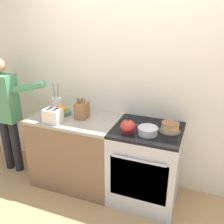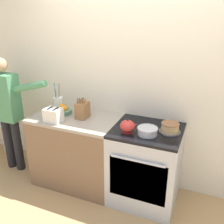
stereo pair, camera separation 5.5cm
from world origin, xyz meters
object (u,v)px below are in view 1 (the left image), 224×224
Objects in this scene: stove_range at (146,165)px; toaster at (53,116)px; layer_cake at (170,127)px; mixing_bowl at (148,131)px; utensil_crock at (57,103)px; tea_kettle at (128,126)px; knife_block at (82,110)px; fruit_bowl at (63,111)px; person_baker at (6,108)px.

toaster is (-1.04, -0.21, 0.53)m from stove_range.
layer_cake is 1.07× the size of mixing_bowl.
stove_range is 2.56× the size of utensil_crock.
utensil_crock is at bearing 167.99° from mixing_bowl.
layer_cake is at bearing 22.47° from tea_kettle.
knife_block reaches higher than toaster.
layer_cake is 1.12× the size of fruit_bowl.
stove_range is 1.17m from fruit_bowl.
utensil_crock is 1.74× the size of fruit_bowl.
person_baker reaches higher than layer_cake.
knife_block is 1.05m from person_baker.
fruit_bowl is (-1.07, 0.04, 0.49)m from stove_range.
stove_range is at bearing -2.23° from fruit_bowl.
stove_range is 0.96m from knife_block.
fruit_bowl is at bearing -36.58° from utensil_crock.
tea_kettle is (-0.18, -0.14, 0.51)m from stove_range.
knife_block is 0.76× the size of utensil_crock.
stove_range is at bearing -0.77° from person_baker.
mixing_bowl is (0.20, 0.03, -0.03)m from tea_kettle.
tea_kettle is 0.21m from mixing_bowl.
utensil_crock reaches higher than mixing_bowl.
layer_cake is at bearing 0.21° from knife_block.
tea_kettle is 0.12× the size of person_baker.
stove_range is 3.97× the size of layer_cake.
tea_kettle is at bearing -14.92° from knife_block.
person_baker reaches higher than toaster.
layer_cake is 1.29m from toaster.
layer_cake is 1.19× the size of tea_kettle.
tea_kettle is (-0.41, -0.17, 0.02)m from layer_cake.
tea_kettle is 0.86m from toaster.
toaster is (-0.25, -0.23, -0.02)m from knife_block.
person_baker is at bearing -159.06° from utensil_crock.
person_baker is (-1.04, -0.11, -0.07)m from knife_block.
fruit_bowl is (-0.27, 0.02, -0.05)m from knife_block.
tea_kettle reaches higher than mixing_bowl.
tea_kettle is at bearing -5.35° from person_baker.
mixing_bowl is 0.14× the size of person_baker.
stove_range is at bearing -7.04° from utensil_crock.
stove_range is 4.45× the size of fruit_bowl.
mixing_bowl is at bearing -145.00° from layer_cake.
utensil_crock is 0.23× the size of person_baker.
utensil_crock reaches higher than knife_block.
fruit_bowl is 0.13× the size of person_baker.
toaster reaches higher than layer_cake.
fruit_bowl reaches higher than mixing_bowl.
utensil_crock is at bearing 17.43° from person_baker.
person_baker reaches higher than knife_block.
layer_cake is at bearing 10.53° from toaster.
layer_cake is at bearing 6.74° from stove_range.
knife_block is 0.34m from toaster.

